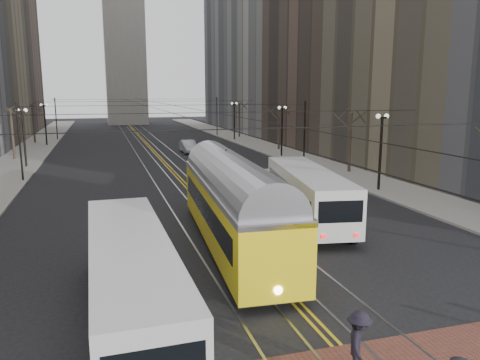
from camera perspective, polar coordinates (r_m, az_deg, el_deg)
ground at (r=15.87m, az=9.95°, el=-17.58°), size 260.00×260.00×0.00m
sidewalk_left at (r=58.53m, az=-24.95°, el=2.44°), size 5.00×140.00×0.15m
sidewalk_right at (r=61.74m, az=3.80°, el=3.79°), size 5.00×140.00×0.15m
streetcar_rails at (r=58.26m, az=-10.19°, el=3.16°), size 4.80×130.00×0.02m
centre_lines at (r=58.26m, az=-10.19°, el=3.17°), size 0.42×130.00×0.01m
building_right_mid at (r=67.26m, az=12.55°, el=18.60°), size 16.00×20.00×34.00m
building_right_far at (r=104.23m, az=1.37°, el=17.60°), size 16.00×20.00×40.00m
lamp_posts at (r=41.94m, az=-7.74°, el=4.20°), size 27.60×57.20×5.60m
street_trees at (r=48.33m, az=-8.96°, el=5.02°), size 31.68×53.28×5.60m
trolley_wires at (r=47.84m, az=-8.92°, el=6.13°), size 25.96×120.00×6.60m
transit_bus at (r=15.70m, az=-13.13°, el=-12.11°), size 2.66×11.74×2.92m
streetcar at (r=22.70m, az=-0.93°, el=-3.95°), size 3.69×14.87×3.47m
rear_bus at (r=27.66m, az=8.22°, el=-1.88°), size 4.36×11.77×3.00m
cargo_van at (r=31.41m, az=3.13°, el=-1.16°), size 2.50×4.87×2.05m
sedan_grey at (r=45.80m, az=-1.24°, el=2.21°), size 2.34×4.42×1.43m
sedan_silver at (r=58.67m, az=-6.31°, el=4.07°), size 1.70×4.71×1.54m
pedestrian_d at (r=13.48m, az=14.27°, el=-18.76°), size 1.13×1.35×1.81m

